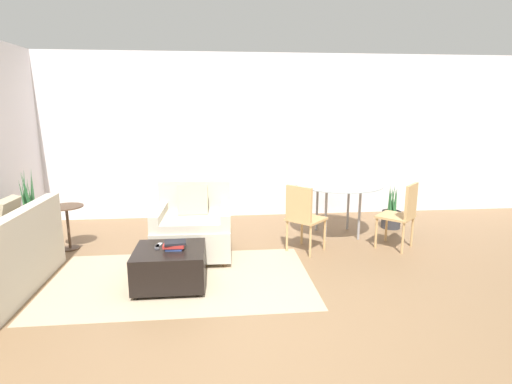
# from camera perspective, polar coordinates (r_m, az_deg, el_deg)

# --- Properties ---
(ground_plane) EXTENTS (20.00, 20.00, 0.00)m
(ground_plane) POSITION_cam_1_polar(r_m,az_deg,el_deg) (3.73, -3.39, -18.25)
(ground_plane) COLOR brown
(wall_back) EXTENTS (12.00, 0.06, 2.75)m
(wall_back) POSITION_cam_1_polar(r_m,az_deg,el_deg) (6.84, -4.85, 7.83)
(wall_back) COLOR white
(wall_back) RESTS_ON ground_plane
(area_rug) EXTENTS (2.86, 1.69, 0.01)m
(area_rug) POSITION_cam_1_polar(r_m,az_deg,el_deg) (4.61, -10.59, -12.19)
(area_rug) COLOR tan
(area_rug) RESTS_ON ground_plane
(armchair) EXTENTS (0.98, 0.97, 0.91)m
(armchair) POSITION_cam_1_polar(r_m,az_deg,el_deg) (5.20, -8.93, -5.10)
(armchair) COLOR beige
(armchair) RESTS_ON ground_plane
(ottoman) EXTENTS (0.73, 0.68, 0.41)m
(ottoman) POSITION_cam_1_polar(r_m,az_deg,el_deg) (4.40, -12.17, -10.26)
(ottoman) COLOR black
(ottoman) RESTS_ON ground_plane
(book_stack) EXTENTS (0.24, 0.18, 0.09)m
(book_stack) POSITION_cam_1_polar(r_m,az_deg,el_deg) (4.30, -11.58, -7.43)
(book_stack) COLOR #2D478C
(book_stack) RESTS_ON ottoman
(tv_remote_primary) EXTENTS (0.05, 0.16, 0.01)m
(tv_remote_primary) POSITION_cam_1_polar(r_m,az_deg,el_deg) (4.41, -13.92, -7.63)
(tv_remote_primary) COLOR #333338
(tv_remote_primary) RESTS_ON ottoman
(tv_remote_secondary) EXTENTS (0.07, 0.14, 0.01)m
(tv_remote_secondary) POSITION_cam_1_polar(r_m,az_deg,el_deg) (4.46, -13.74, -7.40)
(tv_remote_secondary) COLOR #B7B7BC
(tv_remote_secondary) RESTS_ON ottoman
(potted_plant) EXTENTS (0.42, 0.42, 1.10)m
(potted_plant) POSITION_cam_1_polar(r_m,az_deg,el_deg) (6.18, -29.42, -4.75)
(potted_plant) COLOR #333338
(potted_plant) RESTS_ON ground_plane
(side_table) EXTENTS (0.43, 0.43, 0.60)m
(side_table) POSITION_cam_1_polar(r_m,az_deg,el_deg) (5.87, -25.34, -3.51)
(side_table) COLOR #4C3828
(side_table) RESTS_ON ground_plane
(dining_table) EXTENTS (1.26, 1.26, 0.78)m
(dining_table) POSITION_cam_1_polar(r_m,az_deg,el_deg) (5.96, 11.69, 0.48)
(dining_table) COLOR #99A8AD
(dining_table) RESTS_ON ground_plane
(dining_chair_near_left) EXTENTS (0.59, 0.59, 0.90)m
(dining_chair_near_left) POSITION_cam_1_polar(r_m,az_deg,el_deg) (5.20, 6.71, -3.18)
(dining_chair_near_left) COLOR tan
(dining_chair_near_left) RESTS_ON ground_plane
(dining_chair_near_right) EXTENTS (0.59, 0.59, 0.90)m
(dining_chair_near_right) POSITION_cam_1_polar(r_m,az_deg,el_deg) (5.64, 20.19, -2.64)
(dining_chair_near_right) COLOR tan
(dining_chair_near_right) RESTS_ON ground_plane
(potted_plant_small) EXTENTS (0.29, 0.29, 0.70)m
(potted_plant_small) POSITION_cam_1_polar(r_m,az_deg,el_deg) (6.65, 18.76, -3.19)
(potted_plant_small) COLOR #333338
(potted_plant_small) RESTS_ON ground_plane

